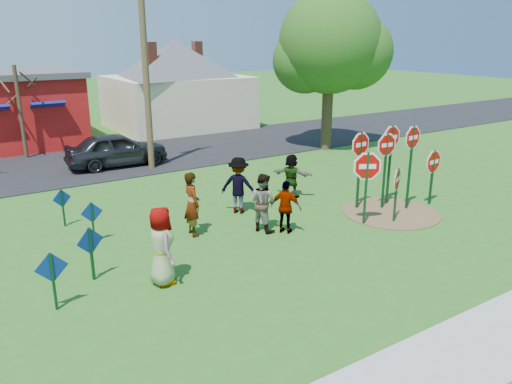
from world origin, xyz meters
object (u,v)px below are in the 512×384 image
Objects in this scene: suv at (117,149)px; stop_sign_a at (367,172)px; person_b at (192,204)px; leafy_tree at (332,48)px; stop_sign_b at (360,151)px; utility_pole at (145,63)px; stop_sign_c at (412,148)px; stop_sign_d at (391,145)px; person_a at (161,246)px.

stop_sign_a is at bearing -158.07° from suv.
leafy_tree reaches higher than person_b.
stop_sign_a is 1.54m from stop_sign_b.
utility_pole is (1.14, -1.19, 3.77)m from suv.
stop_sign_b is 0.93× the size of stop_sign_c.
stop_sign_d is at bearing 96.15° from stop_sign_c.
suv is (2.67, 11.52, -0.16)m from person_a.
stop_sign_c is at bearing -62.02° from utility_pole.
person_a is 0.22× the size of utility_pole.
leafy_tree is (6.29, 9.02, 3.40)m from stop_sign_a.
leafy_tree is (5.41, 7.80, 3.08)m from stop_sign_b.
person_b is (-4.86, 2.12, -0.72)m from stop_sign_a.
person_a is at bearing -148.42° from stop_sign_a.
suv is at bearing 118.72° from stop_sign_d.
person_b reaches higher than person_a.
stop_sign_c reaches higher than suv.
leafy_tree is at bearing 84.76° from stop_sign_a.
leafy_tree reaches higher than stop_sign_c.
utility_pole reaches higher than suv.
stop_sign_b is at bearing -151.72° from suv.
leafy_tree reaches higher than person_a.
utility_pole is 9.36m from leafy_tree.
stop_sign_a is 11.51m from leafy_tree.
stop_sign_b is at bearing -95.11° from person_b.
leafy_tree is (11.15, 6.90, 4.12)m from person_b.
utility_pole reaches higher than stop_sign_b.
leafy_tree reaches higher than stop_sign_a.
stop_sign_b is 1.23m from stop_sign_d.
person_a is 0.99× the size of person_b.
stop_sign_d is at bearing -15.23° from stop_sign_b.
suv is at bearing 167.71° from leafy_tree.
utility_pole reaches higher than leafy_tree.
stop_sign_c is 12.82m from suv.
stop_sign_d is 1.52× the size of person_b.
stop_sign_d is at bearing -95.35° from person_b.
stop_sign_d reaches higher than suv.
person_a is 3.05m from person_b.
person_b reaches higher than suv.
stop_sign_d is 1.53× the size of person_a.
person_b is (-6.95, 1.12, -1.16)m from stop_sign_d.
stop_sign_a is 0.31× the size of leafy_tree.
leafy_tree is at bearing 59.94° from stop_sign_d.
stop_sign_d is 9.04m from person_a.
stop_sign_d is 7.13m from person_b.
person_b is at bearing -173.92° from stop_sign_a.
stop_sign_d is at bearing -78.86° from person_a.
stop_sign_c is at bearing 36.05° from stop_sign_a.
stop_sign_b is 1.45× the size of person_b.
stop_sign_d reaches higher than stop_sign_a.
utility_pole is at bearing 173.37° from leafy_tree.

